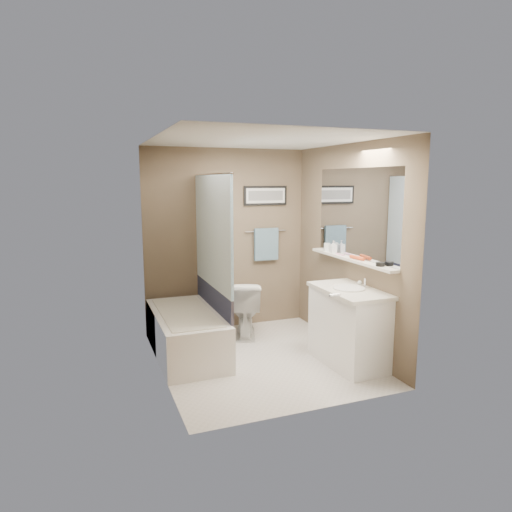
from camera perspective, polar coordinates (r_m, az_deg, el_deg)
name	(u,v)px	position (r m, az deg, el deg)	size (l,w,h in m)	color
ground	(261,359)	(5.26, 0.60, -12.71)	(2.50, 2.50, 0.00)	silver
ceiling	(261,142)	(4.89, 0.65, 14.09)	(2.20, 2.50, 0.04)	silver
wall_back	(227,240)	(6.09, -3.64, 2.02)	(2.20, 0.04, 2.40)	brown
wall_front	(315,275)	(3.84, 7.38, -2.41)	(2.20, 0.04, 2.40)	brown
wall_left	(161,260)	(4.66, -11.84, -0.45)	(0.04, 2.50, 2.40)	brown
wall_right	(347,248)	(5.42, 11.30, 0.95)	(0.04, 2.50, 2.40)	brown
tile_surround	(153,270)	(5.18, -12.79, -1.75)	(0.02, 1.55, 2.00)	#BCAD8E
curtain_rod	(212,174)	(5.22, -5.56, 10.12)	(0.02, 0.02, 1.55)	silver
curtain_upper	(213,232)	(5.26, -5.45, 3.02)	(0.03, 1.45, 1.28)	white
curtain_lower	(214,301)	(5.41, -5.32, -5.65)	(0.03, 1.45, 0.36)	#292F4E
mirror	(356,213)	(5.26, 12.41, 5.25)	(0.02, 1.60, 1.00)	silver
shelf	(350,259)	(5.29, 11.71, -0.38)	(0.12, 1.60, 0.03)	silver
towel_bar	(266,231)	(6.24, 1.23, 3.15)	(0.02, 0.02, 0.60)	silver
towel	(266,244)	(6.25, 1.29, 1.49)	(0.34, 0.05, 0.44)	#81AABB
art_frame	(265,196)	(6.23, 1.18, 7.56)	(0.62, 0.03, 0.26)	black
art_mat	(266,196)	(6.21, 1.23, 7.55)	(0.56, 0.00, 0.20)	white
art_image	(266,196)	(6.21, 1.24, 7.55)	(0.50, 0.00, 0.13)	#595959
door	(370,293)	(4.16, 14.12, -4.53)	(0.80, 0.02, 2.00)	silver
door_handle	(335,295)	(4.02, 9.82, -4.85)	(0.02, 0.02, 0.10)	silver
bathtub	(186,334)	(5.35, -8.70, -9.56)	(0.70, 1.50, 0.50)	white
tub_rim	(186,313)	(5.28, -8.77, -7.00)	(0.56, 1.36, 0.02)	silver
toilet	(245,308)	(5.91, -1.41, -6.50)	(0.40, 0.71, 0.72)	white
vanity	(349,328)	(5.11, 11.58, -8.83)	(0.50, 0.90, 0.80)	white
countertop	(350,291)	(4.99, 11.64, -4.26)	(0.54, 0.96, 0.04)	silver
sink_basin	(349,288)	(4.97, 11.55, -3.95)	(0.34, 0.34, 0.01)	white
faucet_spout	(365,283)	(5.07, 13.48, -3.27)	(0.02, 0.02, 0.10)	silver
faucet_knob	(360,283)	(5.16, 12.85, -3.27)	(0.05, 0.05, 0.05)	white
candle_bowl_near	(380,264)	(4.83, 15.26, -1.01)	(0.09, 0.09, 0.04)	black
hair_brush_front	(357,258)	(5.17, 12.54, -0.21)	(0.04, 0.04, 0.22)	#C0411B
pink_comb	(340,254)	(5.47, 10.46, 0.19)	(0.03, 0.16, 0.01)	pink
glass_jar	(327,247)	(5.73, 8.87, 1.11)	(0.08, 0.08, 0.10)	silver
soap_bottle	(333,247)	(5.60, 9.65, 1.14)	(0.07, 0.07, 0.15)	#999999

